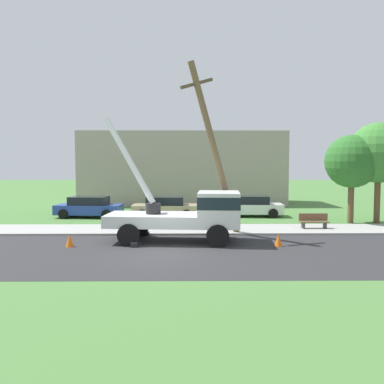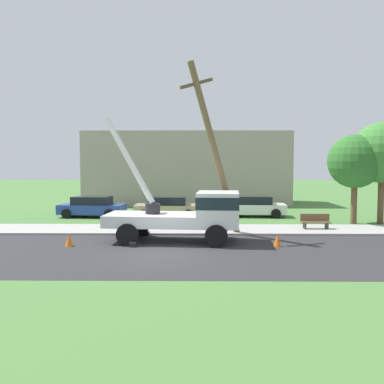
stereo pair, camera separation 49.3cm
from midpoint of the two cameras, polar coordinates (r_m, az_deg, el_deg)
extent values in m
plane|color=#477538|center=(29.22, -3.06, -3.26)|extent=(120.00, 120.00, 0.00)
cube|color=#2B2B2D|center=(17.40, -4.76, -8.28)|extent=(80.00, 8.22, 0.01)
cube|color=#9E9E99|center=(23.01, -3.73, -5.13)|extent=(80.00, 3.23, 0.10)
cube|color=silver|center=(19.81, -6.07, -3.78)|extent=(4.47, 2.72, 0.55)
cube|color=silver|center=(19.46, 2.96, -2.35)|extent=(2.08, 2.54, 1.60)
cube|color=#19232D|center=(19.42, 2.96, -1.31)|extent=(2.10, 2.56, 0.56)
cylinder|color=black|center=(19.74, -6.02, -2.27)|extent=(0.70, 0.70, 0.50)
cylinder|color=silver|center=(20.52, -9.29, 4.37)|extent=(2.79, 1.85, 4.26)
cube|color=black|center=(18.68, -8.65, -7.16)|extent=(0.32, 0.32, 0.20)
cube|color=black|center=(21.47, -6.97, -5.68)|extent=(0.32, 0.32, 0.20)
cylinder|color=black|center=(18.42, 2.76, -6.01)|extent=(1.00, 0.30, 1.00)
cylinder|color=black|center=(20.79, 2.88, -4.85)|extent=(1.00, 0.30, 1.00)
cylinder|color=black|center=(18.91, -9.42, -5.79)|extent=(1.00, 0.30, 1.00)
cylinder|color=black|center=(21.22, -7.93, -4.70)|extent=(1.00, 0.30, 1.00)
cylinder|color=brown|center=(21.01, 2.47, 5.59)|extent=(2.85, 1.75, 8.66)
cube|color=brown|center=(20.83, -0.05, 14.62)|extent=(1.62, 0.98, 0.71)
cone|color=orange|center=(18.94, 10.99, -6.48)|extent=(0.36, 0.36, 0.56)
cone|color=orange|center=(19.36, -17.08, -6.35)|extent=(0.36, 0.36, 0.56)
cube|color=#263F99|center=(29.20, -14.36, -2.30)|extent=(4.55, 2.21, 0.65)
cube|color=black|center=(29.14, -14.38, -1.13)|extent=(2.61, 1.88, 0.55)
cylinder|color=black|center=(27.93, -12.14, -3.02)|extent=(0.64, 0.22, 0.64)
cylinder|color=black|center=(29.64, -11.12, -2.60)|extent=(0.64, 0.22, 0.64)
cylinder|color=black|center=(28.91, -17.66, -2.89)|extent=(0.64, 0.22, 0.64)
cylinder|color=black|center=(30.57, -16.37, -2.49)|extent=(0.64, 0.22, 0.64)
cube|color=tan|center=(28.26, -4.19, -2.39)|extent=(4.43, 1.88, 0.65)
cube|color=black|center=(28.20, -4.19, -1.18)|extent=(2.49, 1.70, 0.55)
cylinder|color=black|center=(27.32, -1.29, -3.09)|extent=(0.64, 0.22, 0.64)
cylinder|color=black|center=(29.10, -1.19, -2.65)|extent=(0.64, 0.22, 0.64)
cylinder|color=black|center=(27.56, -7.35, -3.06)|extent=(0.64, 0.22, 0.64)
cylinder|color=black|center=(29.33, -6.87, -2.63)|extent=(0.64, 0.22, 0.64)
cube|color=silver|center=(29.07, 7.48, -2.24)|extent=(4.49, 2.04, 0.65)
cube|color=black|center=(29.01, 7.49, -1.06)|extent=(2.55, 1.79, 0.55)
cylinder|color=black|center=(28.37, 10.55, -2.89)|extent=(0.64, 0.22, 0.64)
cylinder|color=black|center=(30.14, 10.08, -2.48)|extent=(0.64, 0.22, 0.64)
cylinder|color=black|center=(28.11, 4.67, -2.90)|extent=(0.64, 0.22, 0.64)
cylinder|color=black|center=(29.90, 4.55, -2.48)|extent=(0.64, 0.22, 0.64)
cube|color=brown|center=(23.88, 15.79, -3.96)|extent=(1.60, 0.44, 0.06)
cube|color=brown|center=(24.04, 15.66, -3.31)|extent=(1.60, 0.06, 0.40)
cube|color=#333338|center=(23.75, 14.38, -4.53)|extent=(0.10, 0.40, 0.45)
cube|color=#333338|center=(24.09, 17.15, -4.46)|extent=(0.10, 0.40, 0.45)
cylinder|color=brown|center=(27.79, 23.56, 0.19)|extent=(0.36, 0.36, 4.02)
sphere|color=#3D7F33|center=(27.74, 23.69, 4.93)|extent=(3.68, 3.68, 3.68)
cylinder|color=brown|center=(27.17, 20.43, -0.31)|extent=(0.36, 0.36, 3.54)
sphere|color=#2D6B28|center=(27.10, 20.53, 3.95)|extent=(3.23, 3.23, 3.23)
cube|color=#A5998C|center=(38.15, -1.62, 3.27)|extent=(18.00, 6.00, 6.40)
camera|label=1|loc=(0.25, -90.67, -0.05)|focal=39.01mm
camera|label=2|loc=(0.25, 89.33, 0.05)|focal=39.01mm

